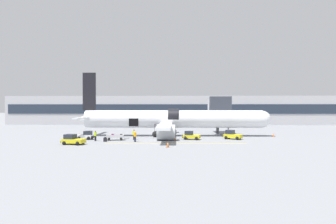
# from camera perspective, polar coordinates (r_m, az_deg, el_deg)

# --- Properties ---
(ground_plane) EXTENTS (500.00, 500.00, 0.00)m
(ground_plane) POSITION_cam_1_polar(r_m,az_deg,el_deg) (49.87, -0.43, -5.22)
(ground_plane) COLOR gray
(apron_marking_line) EXTENTS (20.94, 0.37, 0.01)m
(apron_marking_line) POSITION_cam_1_polar(r_m,az_deg,el_deg) (44.27, 1.37, -5.98)
(apron_marking_line) COLOR yellow
(apron_marking_line) RESTS_ON ground_plane
(terminal_strip) EXTENTS (101.14, 9.43, 8.83)m
(terminal_strip) POSITION_cam_1_polar(r_m,az_deg,el_deg) (94.23, 0.57, 0.32)
(terminal_strip) COLOR #B2B2B7
(terminal_strip) RESTS_ON ground_plane
(jet_bridge_stub) EXTENTS (4.08, 9.19, 7.39)m
(jet_bridge_stub) POSITION_cam_1_polar(r_m,az_deg,el_deg) (61.21, 9.53, 1.01)
(jet_bridge_stub) COLOR #4C4C51
(jet_bridge_stub) RESTS_ON ground_plane
(airplane) EXTENTS (36.03, 29.11, 11.77)m
(airplane) POSITION_cam_1_polar(r_m,az_deg,el_deg) (55.42, 0.51, -1.49)
(airplane) COLOR white
(airplane) RESTS_ON ground_plane
(baggage_tug_lead) EXTENTS (3.13, 2.62, 1.53)m
(baggage_tug_lead) POSITION_cam_1_polar(r_m,az_deg,el_deg) (51.04, 12.12, -4.37)
(baggage_tug_lead) COLOR yellow
(baggage_tug_lead) RESTS_ON ground_plane
(baggage_tug_mid) EXTENTS (3.05, 2.25, 1.40)m
(baggage_tug_mid) POSITION_cam_1_polar(r_m,az_deg,el_deg) (49.56, 4.39, -4.56)
(baggage_tug_mid) COLOR yellow
(baggage_tug_mid) RESTS_ON ground_plane
(baggage_tug_rear) EXTENTS (3.42, 2.47, 1.46)m
(baggage_tug_rear) POSITION_cam_1_polar(r_m,az_deg,el_deg) (44.89, -17.70, -5.10)
(baggage_tug_rear) COLOR yellow
(baggage_tug_rear) RESTS_ON ground_plane
(baggage_tug_spare) EXTENTS (2.65, 2.10, 1.41)m
(baggage_tug_spare) POSITION_cam_1_polar(r_m,az_deg,el_deg) (51.46, -15.33, -4.38)
(baggage_tug_spare) COLOR white
(baggage_tug_spare) RESTS_ON ground_plane
(baggage_cart_loading) EXTENTS (3.78, 2.17, 1.02)m
(baggage_cart_loading) POSITION_cam_1_polar(r_m,az_deg,el_deg) (49.21, -9.94, -4.76)
(baggage_cart_loading) COLOR silver
(baggage_cart_loading) RESTS_ON ground_plane
(ground_crew_loader_a) EXTENTS (0.54, 0.53, 1.68)m
(ground_crew_loader_a) POSITION_cam_1_polar(r_m,az_deg,el_deg) (49.21, -6.50, -4.27)
(ground_crew_loader_a) COLOR black
(ground_crew_loader_a) RESTS_ON ground_plane
(ground_crew_loader_b) EXTENTS (0.53, 0.52, 1.65)m
(ground_crew_loader_b) POSITION_cam_1_polar(r_m,az_deg,el_deg) (46.39, -6.30, -4.60)
(ground_crew_loader_b) COLOR #1E2338
(ground_crew_loader_b) RESTS_ON ground_plane
(ground_crew_driver) EXTENTS (0.50, 0.55, 1.63)m
(ground_crew_driver) POSITION_cam_1_polar(r_m,az_deg,el_deg) (48.62, -13.66, -4.38)
(ground_crew_driver) COLOR black
(ground_crew_driver) RESTS_ON ground_plane
(suitcase_on_tarmac_upright) EXTENTS (0.57, 0.41, 0.73)m
(suitcase_on_tarmac_upright) POSITION_cam_1_polar(r_m,az_deg,el_deg) (47.34, -11.88, -5.18)
(suitcase_on_tarmac_upright) COLOR black
(suitcase_on_tarmac_upright) RESTS_ON ground_plane
(safety_cone_nose) EXTENTS (0.59, 0.59, 0.57)m
(safety_cone_nose) POSITION_cam_1_polar(r_m,az_deg,el_deg) (57.82, 19.44, -4.17)
(safety_cone_nose) COLOR black
(safety_cone_nose) RESTS_ON ground_plane
(safety_cone_engine_left) EXTENTS (0.45, 0.45, 0.80)m
(safety_cone_engine_left) POSITION_cam_1_polar(r_m,az_deg,el_deg) (39.93, -0.05, -6.18)
(safety_cone_engine_left) COLOR black
(safety_cone_engine_left) RESTS_ON ground_plane
(safety_cone_wingtip) EXTENTS (0.55, 0.55, 0.67)m
(safety_cone_wingtip) POSITION_cam_1_polar(r_m,az_deg,el_deg) (48.02, 1.33, -5.07)
(safety_cone_wingtip) COLOR black
(safety_cone_wingtip) RESTS_ON ground_plane
(safety_cone_tail) EXTENTS (0.49, 0.49, 0.69)m
(safety_cone_tail) POSITION_cam_1_polar(r_m,az_deg,el_deg) (56.25, -16.47, -4.23)
(safety_cone_tail) COLOR black
(safety_cone_tail) RESTS_ON ground_plane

